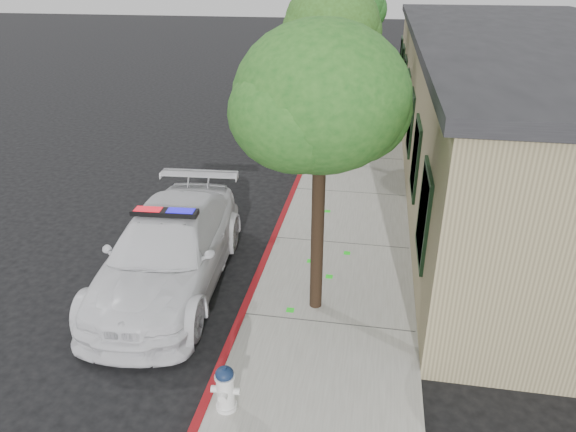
# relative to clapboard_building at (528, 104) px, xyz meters

# --- Properties ---
(ground) EXTENTS (120.00, 120.00, 0.00)m
(ground) POSITION_rel_clapboard_building_xyz_m (-6.69, -9.00, -2.13)
(ground) COLOR black
(ground) RESTS_ON ground
(sidewalk) EXTENTS (3.20, 60.00, 0.15)m
(sidewalk) POSITION_rel_clapboard_building_xyz_m (-5.09, -6.00, -2.05)
(sidewalk) COLOR gray
(sidewalk) RESTS_ON ground
(red_curb) EXTENTS (0.14, 60.00, 0.16)m
(red_curb) POSITION_rel_clapboard_building_xyz_m (-6.63, -6.00, -2.05)
(red_curb) COLOR maroon
(red_curb) RESTS_ON ground
(clapboard_building) EXTENTS (7.30, 20.89, 4.24)m
(clapboard_building) POSITION_rel_clapboard_building_xyz_m (0.00, 0.00, 0.00)
(clapboard_building) COLOR #9A8D65
(clapboard_building) RESTS_ON ground
(police_car) EXTENTS (2.52, 5.49, 1.67)m
(police_car) POSITION_rel_clapboard_building_xyz_m (-8.35, -8.05, -1.35)
(police_car) COLOR white
(police_car) RESTS_ON ground
(fire_hydrant) EXTENTS (0.42, 0.37, 0.74)m
(fire_hydrant) POSITION_rel_clapboard_building_xyz_m (-6.29, -11.22, -1.60)
(fire_hydrant) COLOR white
(fire_hydrant) RESTS_ON sidewalk
(street_tree_near) EXTENTS (2.83, 2.78, 5.09)m
(street_tree_near) POSITION_rel_clapboard_building_xyz_m (-5.33, -8.52, 1.82)
(street_tree_near) COLOR black
(street_tree_near) RESTS_ON sidewalk
(street_tree_mid) EXTENTS (2.98, 2.84, 5.42)m
(street_tree_mid) POSITION_rel_clapboard_building_xyz_m (-5.98, -0.06, 2.11)
(street_tree_mid) COLOR black
(street_tree_mid) RESTS_ON sidewalk
(street_tree_far) EXTENTS (3.15, 3.06, 5.72)m
(street_tree_far) POSITION_rel_clapboard_building_xyz_m (-5.95, 5.70, 2.32)
(street_tree_far) COLOR black
(street_tree_far) RESTS_ON sidewalk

